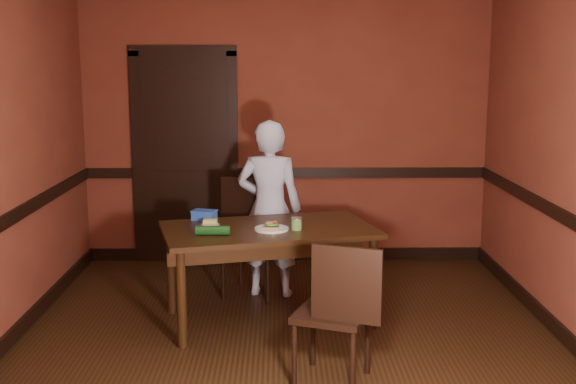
{
  "coord_description": "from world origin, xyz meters",
  "views": [
    {
      "loc": [
        -0.06,
        -4.9,
        2.01
      ],
      "look_at": [
        0.0,
        0.35,
        1.05
      ],
      "focal_mm": 45.0,
      "sensor_mm": 36.0,
      "label": 1
    }
  ],
  "objects_px": {
    "chair_far": "(253,239)",
    "food_tub": "(204,215)",
    "person": "(269,209)",
    "sandwich_plate": "(272,228)",
    "chair_near": "(332,311)",
    "sauce_jar": "(297,224)",
    "cheese_saucer": "(210,223)",
    "dining_table": "(269,274)"
  },
  "relations": [
    {
      "from": "person",
      "to": "sauce_jar",
      "type": "height_order",
      "value": "person"
    },
    {
      "from": "person",
      "to": "cheese_saucer",
      "type": "height_order",
      "value": "person"
    },
    {
      "from": "chair_far",
      "to": "sandwich_plate",
      "type": "height_order",
      "value": "chair_far"
    },
    {
      "from": "chair_far",
      "to": "cheese_saucer",
      "type": "relative_size",
      "value": 6.98
    },
    {
      "from": "dining_table",
      "to": "sandwich_plate",
      "type": "height_order",
      "value": "sandwich_plate"
    },
    {
      "from": "person",
      "to": "sauce_jar",
      "type": "xyz_separation_m",
      "value": [
        0.22,
        -0.74,
        0.04
      ]
    },
    {
      "from": "cheese_saucer",
      "to": "chair_far",
      "type": "bearing_deg",
      "value": 61.27
    },
    {
      "from": "chair_far",
      "to": "person",
      "type": "distance_m",
      "value": 0.3
    },
    {
      "from": "dining_table",
      "to": "sauce_jar",
      "type": "height_order",
      "value": "sauce_jar"
    },
    {
      "from": "dining_table",
      "to": "chair_far",
      "type": "bearing_deg",
      "value": 88.38
    },
    {
      "from": "chair_far",
      "to": "person",
      "type": "relative_size",
      "value": 0.66
    },
    {
      "from": "chair_far",
      "to": "sandwich_plate",
      "type": "bearing_deg",
      "value": -58.51
    },
    {
      "from": "person",
      "to": "sandwich_plate",
      "type": "bearing_deg",
      "value": 100.15
    },
    {
      "from": "sauce_jar",
      "to": "food_tub",
      "type": "bearing_deg",
      "value": 154.42
    },
    {
      "from": "dining_table",
      "to": "person",
      "type": "distance_m",
      "value": 0.76
    },
    {
      "from": "cheese_saucer",
      "to": "sandwich_plate",
      "type": "bearing_deg",
      "value": -19.08
    },
    {
      "from": "dining_table",
      "to": "person",
      "type": "relative_size",
      "value": 1.05
    },
    {
      "from": "cheese_saucer",
      "to": "food_tub",
      "type": "bearing_deg",
      "value": 109.25
    },
    {
      "from": "chair_near",
      "to": "sauce_jar",
      "type": "bearing_deg",
      "value": -57.83
    },
    {
      "from": "chair_far",
      "to": "food_tub",
      "type": "relative_size",
      "value": 4.56
    },
    {
      "from": "chair_near",
      "to": "sauce_jar",
      "type": "distance_m",
      "value": 1.07
    },
    {
      "from": "food_tub",
      "to": "sauce_jar",
      "type": "bearing_deg",
      "value": -8.57
    },
    {
      "from": "sauce_jar",
      "to": "cheese_saucer",
      "type": "distance_m",
      "value": 0.69
    },
    {
      "from": "person",
      "to": "sandwich_plate",
      "type": "distance_m",
      "value": 0.74
    },
    {
      "from": "chair_far",
      "to": "dining_table",
      "type": "bearing_deg",
      "value": -58.89
    },
    {
      "from": "sandwich_plate",
      "to": "sauce_jar",
      "type": "xyz_separation_m",
      "value": [
        0.19,
        0.0,
        0.03
      ]
    },
    {
      "from": "chair_far",
      "to": "sauce_jar",
      "type": "relative_size",
      "value": 10.4
    },
    {
      "from": "person",
      "to": "chair_far",
      "type": "bearing_deg",
      "value": 9.41
    },
    {
      "from": "sandwich_plate",
      "to": "food_tub",
      "type": "distance_m",
      "value": 0.65
    },
    {
      "from": "person",
      "to": "sauce_jar",
      "type": "bearing_deg",
      "value": 114.41
    },
    {
      "from": "sauce_jar",
      "to": "chair_far",
      "type": "bearing_deg",
      "value": 115.86
    },
    {
      "from": "food_tub",
      "to": "cheese_saucer",
      "type": "bearing_deg",
      "value": -53.74
    },
    {
      "from": "person",
      "to": "cheese_saucer",
      "type": "distance_m",
      "value": 0.73
    },
    {
      "from": "chair_far",
      "to": "person",
      "type": "bearing_deg",
      "value": 20.04
    },
    {
      "from": "chair_far",
      "to": "sauce_jar",
      "type": "distance_m",
      "value": 0.87
    },
    {
      "from": "sandwich_plate",
      "to": "cheese_saucer",
      "type": "xyz_separation_m",
      "value": [
        -0.48,
        0.17,
        -0.0
      ]
    },
    {
      "from": "chair_far",
      "to": "food_tub",
      "type": "xyz_separation_m",
      "value": [
        -0.38,
        -0.38,
        0.29
      ]
    },
    {
      "from": "dining_table",
      "to": "chair_near",
      "type": "distance_m",
      "value": 1.17
    },
    {
      "from": "sandwich_plate",
      "to": "cheese_saucer",
      "type": "relative_size",
      "value": 1.81
    },
    {
      "from": "food_tub",
      "to": "person",
      "type": "bearing_deg",
      "value": 53.79
    },
    {
      "from": "dining_table",
      "to": "sauce_jar",
      "type": "bearing_deg",
      "value": -36.32
    },
    {
      "from": "chair_near",
      "to": "chair_far",
      "type": "bearing_deg",
      "value": -51.39
    }
  ]
}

